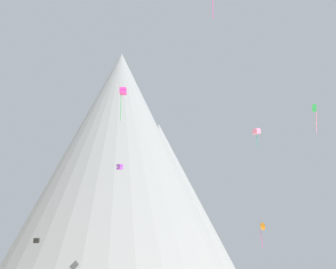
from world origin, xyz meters
TOP-DOWN VIEW (x-y plane):
  - rock_massif at (-5.40, 90.53)m, footprint 75.35×75.35m
  - kite_green_mid at (19.72, 26.47)m, footprint 0.60×0.46m
  - kite_orange_low at (17.67, 47.67)m, footprint 1.03×1.41m
  - kite_violet_mid at (-6.73, 55.54)m, footprint 1.31×1.32m
  - kite_black_low at (-19.47, 47.46)m, footprint 0.84×0.89m
  - kite_pink_mid at (14.80, 37.49)m, footprint 1.28×1.27m
  - kite_magenta_high at (-5.63, 28.61)m, footprint 0.95×0.98m

SIDE VIEW (x-z plane):
  - kite_black_low at x=-19.47m, z-range 7.42..8.31m
  - kite_orange_low at x=17.67m, z-range 8.08..12.35m
  - kite_violet_mid at x=-6.73m, z-range 21.22..22.29m
  - kite_green_mid at x=19.72m, z-range 21.50..25.45m
  - kite_pink_mid at x=14.80m, z-range 22.51..25.46m
  - kite_magenta_high at x=-5.63m, z-range 24.33..28.88m
  - rock_massif at x=-5.40m, z-range -3.66..57.79m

